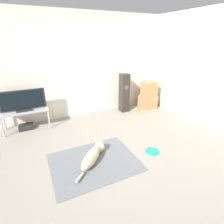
{
  "coord_description": "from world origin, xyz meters",
  "views": [
    {
      "loc": [
        -0.96,
        -2.3,
        1.94
      ],
      "look_at": [
        0.56,
        0.88,
        0.45
      ],
      "focal_mm": 28.0,
      "sensor_mm": 36.0,
      "label": 1
    }
  ],
  "objects_px": {
    "tv_stand": "(25,113)",
    "tennis_ball_loose_on_carpet": "(136,109)",
    "tennis_ball_near_speaker": "(144,111)",
    "floor_speaker": "(124,93)",
    "cardboard_box_upper": "(149,89)",
    "dog": "(93,155)",
    "tennis_ball_by_boxes": "(142,113)",
    "tv": "(23,101)",
    "game_console": "(26,127)",
    "frisbee": "(152,151)",
    "cardboard_box_lower": "(148,102)"
  },
  "relations": [
    {
      "from": "tv",
      "to": "tennis_ball_by_boxes",
      "type": "xyz_separation_m",
      "value": [
        2.87,
        -0.42,
        -0.66
      ]
    },
    {
      "from": "tennis_ball_near_speaker",
      "to": "game_console",
      "type": "relative_size",
      "value": 0.21
    },
    {
      "from": "frisbee",
      "to": "tennis_ball_near_speaker",
      "type": "xyz_separation_m",
      "value": [
        0.97,
        1.61,
        0.02
      ]
    },
    {
      "from": "floor_speaker",
      "to": "dog",
      "type": "bearing_deg",
      "value": -132.06
    },
    {
      "from": "tv",
      "to": "game_console",
      "type": "distance_m",
      "value": 0.65
    },
    {
      "from": "floor_speaker",
      "to": "tennis_ball_near_speaker",
      "type": "relative_size",
      "value": 16.16
    },
    {
      "from": "tv",
      "to": "game_console",
      "type": "relative_size",
      "value": 2.96
    },
    {
      "from": "dog",
      "to": "tv",
      "type": "bearing_deg",
      "value": 118.89
    },
    {
      "from": "cardboard_box_lower",
      "to": "cardboard_box_upper",
      "type": "distance_m",
      "value": 0.4
    },
    {
      "from": "tv",
      "to": "tennis_ball_near_speaker",
      "type": "relative_size",
      "value": 14.21
    },
    {
      "from": "floor_speaker",
      "to": "tv_stand",
      "type": "relative_size",
      "value": 1.08
    },
    {
      "from": "frisbee",
      "to": "cardboard_box_lower",
      "type": "bearing_deg",
      "value": 56.21
    },
    {
      "from": "tennis_ball_near_speaker",
      "to": "dog",
      "type": "bearing_deg",
      "value": -145.83
    },
    {
      "from": "tennis_ball_loose_on_carpet",
      "to": "cardboard_box_upper",
      "type": "bearing_deg",
      "value": 2.66
    },
    {
      "from": "dog",
      "to": "tv_stand",
      "type": "height_order",
      "value": "tv_stand"
    },
    {
      "from": "tennis_ball_by_boxes",
      "to": "tennis_ball_loose_on_carpet",
      "type": "height_order",
      "value": "same"
    },
    {
      "from": "cardboard_box_lower",
      "to": "cardboard_box_upper",
      "type": "relative_size",
      "value": 1.14
    },
    {
      "from": "floor_speaker",
      "to": "game_console",
      "type": "distance_m",
      "value": 2.62
    },
    {
      "from": "tv",
      "to": "game_console",
      "type": "bearing_deg",
      "value": 137.37
    },
    {
      "from": "tv",
      "to": "tennis_ball_loose_on_carpet",
      "type": "distance_m",
      "value": 2.95
    },
    {
      "from": "tennis_ball_near_speaker",
      "to": "cardboard_box_upper",
      "type": "bearing_deg",
      "value": 40.12
    },
    {
      "from": "frisbee",
      "to": "tennis_ball_by_boxes",
      "type": "height_order",
      "value": "tennis_ball_by_boxes"
    },
    {
      "from": "cardboard_box_upper",
      "to": "floor_speaker",
      "type": "distance_m",
      "value": 0.77
    },
    {
      "from": "dog",
      "to": "tennis_ball_near_speaker",
      "type": "bearing_deg",
      "value": 34.17
    },
    {
      "from": "dog",
      "to": "tennis_ball_by_boxes",
      "type": "xyz_separation_m",
      "value": [
        1.91,
        1.32,
        -0.08
      ]
    },
    {
      "from": "dog",
      "to": "tennis_ball_by_boxes",
      "type": "distance_m",
      "value": 2.33
    },
    {
      "from": "dog",
      "to": "tennis_ball_near_speaker",
      "type": "height_order",
      "value": "dog"
    },
    {
      "from": "tennis_ball_near_speaker",
      "to": "floor_speaker",
      "type": "bearing_deg",
      "value": 143.29
    },
    {
      "from": "tennis_ball_by_boxes",
      "to": "floor_speaker",
      "type": "bearing_deg",
      "value": 128.94
    },
    {
      "from": "tv_stand",
      "to": "tennis_ball_near_speaker",
      "type": "height_order",
      "value": "tv_stand"
    },
    {
      "from": "frisbee",
      "to": "tennis_ball_loose_on_carpet",
      "type": "distance_m",
      "value": 2.02
    },
    {
      "from": "frisbee",
      "to": "tennis_ball_by_boxes",
      "type": "xyz_separation_m",
      "value": [
        0.83,
        1.55,
        0.02
      ]
    },
    {
      "from": "dog",
      "to": "frisbee",
      "type": "height_order",
      "value": "dog"
    },
    {
      "from": "tennis_ball_loose_on_carpet",
      "to": "game_console",
      "type": "height_order",
      "value": "game_console"
    },
    {
      "from": "tennis_ball_near_speaker",
      "to": "frisbee",
      "type": "bearing_deg",
      "value": -120.94
    },
    {
      "from": "floor_speaker",
      "to": "tennis_ball_by_boxes",
      "type": "bearing_deg",
      "value": -51.06
    },
    {
      "from": "frisbee",
      "to": "tv_stand",
      "type": "distance_m",
      "value": 2.86
    },
    {
      "from": "tv_stand",
      "to": "tennis_ball_loose_on_carpet",
      "type": "relative_size",
      "value": 14.96
    },
    {
      "from": "tennis_ball_loose_on_carpet",
      "to": "tennis_ball_near_speaker",
      "type": "bearing_deg",
      "value": -58.93
    },
    {
      "from": "dog",
      "to": "tennis_ball_near_speaker",
      "type": "relative_size",
      "value": 10.77
    },
    {
      "from": "tv_stand",
      "to": "tennis_ball_by_boxes",
      "type": "xyz_separation_m",
      "value": [
        2.87,
        -0.42,
        -0.37
      ]
    },
    {
      "from": "dog",
      "to": "cardboard_box_lower",
      "type": "bearing_deg",
      "value": 35.21
    },
    {
      "from": "cardboard_box_lower",
      "to": "floor_speaker",
      "type": "height_order",
      "value": "floor_speaker"
    },
    {
      "from": "cardboard_box_lower",
      "to": "game_console",
      "type": "bearing_deg",
      "value": 177.66
    },
    {
      "from": "tennis_ball_loose_on_carpet",
      "to": "dog",
      "type": "bearing_deg",
      "value": -139.89
    },
    {
      "from": "cardboard_box_upper",
      "to": "floor_speaker",
      "type": "relative_size",
      "value": 0.38
    },
    {
      "from": "frisbee",
      "to": "cardboard_box_upper",
      "type": "distance_m",
      "value": 2.31
    },
    {
      "from": "cardboard_box_upper",
      "to": "tennis_ball_near_speaker",
      "type": "distance_m",
      "value": 0.67
    },
    {
      "from": "cardboard_box_lower",
      "to": "tennis_ball_by_boxes",
      "type": "bearing_deg",
      "value": -142.42
    },
    {
      "from": "tv_stand",
      "to": "tennis_ball_loose_on_carpet",
      "type": "xyz_separation_m",
      "value": [
        2.88,
        -0.13,
        -0.37
      ]
    }
  ]
}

